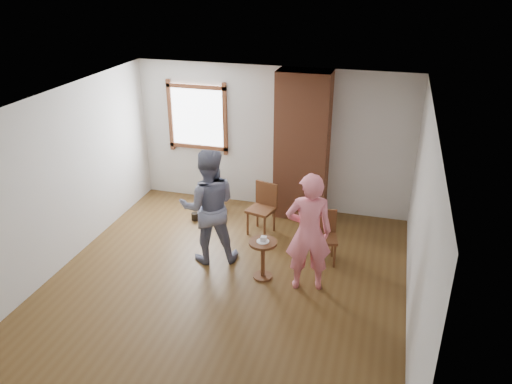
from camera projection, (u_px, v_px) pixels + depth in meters
The scene contains 12 objects.
ground at pixel (224, 286), 7.07m from camera, with size 5.50×5.50×0.00m, color brown.
room_shell at pixel (231, 152), 6.86m from camera, with size 5.04×5.52×2.62m.
brick_chimney at pixel (302, 147), 8.57m from camera, with size 0.90×0.50×2.60m, color #A45B3A.
stoneware_crock at pixel (213, 197), 9.16m from camera, with size 0.40×0.40×0.52m, color tan.
dark_pot at pixel (195, 216), 8.87m from camera, with size 0.13×0.13×0.13m, color black.
dining_chair_left at pixel (263, 205), 8.33m from camera, with size 0.49×0.49×0.86m.
dining_chair_right at pixel (324, 234), 7.53m from camera, with size 0.45×0.45×0.81m.
side_table at pixel (263, 253), 7.11m from camera, with size 0.40×0.40×0.60m.
cake_plate at pixel (263, 241), 7.03m from camera, with size 0.18×0.18×0.01m, color white.
cake_slice at pixel (264, 239), 7.01m from camera, with size 0.08×0.07×0.06m, color white.
man at pixel (209, 206), 7.38m from camera, with size 0.87×0.68×1.79m, color #141837.
person_pink at pixel (309, 233), 6.72m from camera, with size 0.63×0.42×1.73m, color pink.
Camera 1 is at (2.02, -5.52, 4.18)m, focal length 35.00 mm.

